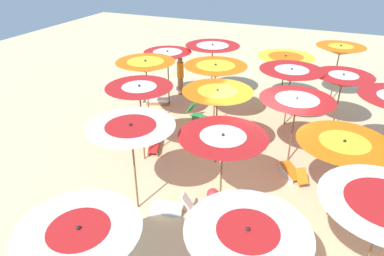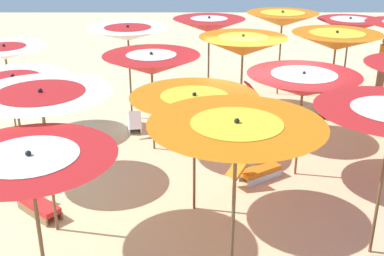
{
  "view_description": "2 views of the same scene",
  "coord_description": "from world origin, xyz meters",
  "px_view_note": "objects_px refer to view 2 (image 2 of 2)",
  "views": [
    {
      "loc": [
        9.14,
        1.75,
        6.19
      ],
      "look_at": [
        0.38,
        -1.98,
        1.06
      ],
      "focal_mm": 32.54,
      "sensor_mm": 36.0,
      "label": 1
    },
    {
      "loc": [
        1.55,
        9.88,
        4.71
      ],
      "look_at": [
        1.55,
        0.89,
        1.02
      ],
      "focal_mm": 45.28,
      "sensor_mm": 36.0,
      "label": 2
    }
  ],
  "objects_px": {
    "beach_umbrella_0": "(350,26)",
    "beach_umbrella_19": "(30,168)",
    "beach_umbrella_6": "(336,41)",
    "beach_umbrella_9": "(14,86)",
    "beach_umbrella_3": "(128,34)",
    "lounger_2": "(324,106)",
    "beach_umbrella_1": "(282,19)",
    "lounger_0": "(234,98)",
    "lounger_4": "(134,122)",
    "beach_umbrella_18": "(236,139)",
    "lounger_1": "(329,81)",
    "beach_umbrella_8": "(152,64)",
    "beach_umbrella_7": "(243,46)",
    "beach_umbrella_2": "(209,25)",
    "beach_umbrella_4": "(5,53)",
    "lounger_5": "(36,202)",
    "beach_umbrella_13": "(194,107)",
    "beachgoer_0": "(383,64)",
    "lounger_3": "(257,171)",
    "beach_umbrella_12": "(303,85)",
    "beach_ball": "(169,137)",
    "beach_umbrella_14": "(42,104)"
  },
  "relations": [
    {
      "from": "beach_umbrella_0",
      "to": "beach_umbrella_19",
      "type": "bearing_deg",
      "value": 55.33
    },
    {
      "from": "beach_umbrella_6",
      "to": "beach_umbrella_9",
      "type": "bearing_deg",
      "value": 23.55
    },
    {
      "from": "beach_umbrella_3",
      "to": "lounger_2",
      "type": "bearing_deg",
      "value": -176.39
    },
    {
      "from": "beach_umbrella_1",
      "to": "lounger_0",
      "type": "distance_m",
      "value": 2.72
    },
    {
      "from": "lounger_2",
      "to": "lounger_4",
      "type": "distance_m",
      "value": 5.22
    },
    {
      "from": "beach_umbrella_18",
      "to": "lounger_1",
      "type": "height_order",
      "value": "beach_umbrella_18"
    },
    {
      "from": "beach_umbrella_0",
      "to": "beach_umbrella_8",
      "type": "height_order",
      "value": "beach_umbrella_0"
    },
    {
      "from": "beach_umbrella_7",
      "to": "beach_umbrella_8",
      "type": "relative_size",
      "value": 1.09
    },
    {
      "from": "beach_umbrella_2",
      "to": "beach_umbrella_3",
      "type": "relative_size",
      "value": 1.02
    },
    {
      "from": "beach_umbrella_7",
      "to": "beach_umbrella_18",
      "type": "relative_size",
      "value": 0.97
    },
    {
      "from": "beach_umbrella_0",
      "to": "beach_umbrella_4",
      "type": "relative_size",
      "value": 1.06
    },
    {
      "from": "lounger_0",
      "to": "lounger_1",
      "type": "bearing_deg",
      "value": -172.74
    },
    {
      "from": "beach_umbrella_4",
      "to": "lounger_1",
      "type": "bearing_deg",
      "value": -158.38
    },
    {
      "from": "lounger_5",
      "to": "lounger_4",
      "type": "bearing_deg",
      "value": 112.79
    },
    {
      "from": "beach_umbrella_13",
      "to": "beach_umbrella_7",
      "type": "bearing_deg",
      "value": -108.19
    },
    {
      "from": "lounger_1",
      "to": "beach_umbrella_8",
      "type": "bearing_deg",
      "value": -67.22
    },
    {
      "from": "beach_umbrella_13",
      "to": "beach_umbrella_19",
      "type": "bearing_deg",
      "value": 54.27
    },
    {
      "from": "beach_umbrella_1",
      "to": "lounger_4",
      "type": "bearing_deg",
      "value": 35.39
    },
    {
      "from": "beach_umbrella_2",
      "to": "beach_umbrella_3",
      "type": "distance_m",
      "value": 2.31
    },
    {
      "from": "beach_umbrella_1",
      "to": "beach_umbrella_4",
      "type": "height_order",
      "value": "beach_umbrella_1"
    },
    {
      "from": "beach_umbrella_1",
      "to": "beachgoer_0",
      "type": "bearing_deg",
      "value": -177.22
    },
    {
      "from": "beach_umbrella_8",
      "to": "beach_umbrella_13",
      "type": "height_order",
      "value": "beach_umbrella_8"
    },
    {
      "from": "beach_umbrella_18",
      "to": "lounger_2",
      "type": "bearing_deg",
      "value": -113.71
    },
    {
      "from": "beach_umbrella_2",
      "to": "lounger_5",
      "type": "height_order",
      "value": "beach_umbrella_2"
    },
    {
      "from": "lounger_2",
      "to": "lounger_3",
      "type": "relative_size",
      "value": 1.01
    },
    {
      "from": "beach_umbrella_3",
      "to": "beach_umbrella_18",
      "type": "relative_size",
      "value": 0.98
    },
    {
      "from": "beach_umbrella_0",
      "to": "beach_umbrella_13",
      "type": "bearing_deg",
      "value": 55.74
    },
    {
      "from": "lounger_5",
      "to": "beachgoer_0",
      "type": "relative_size",
      "value": 0.68
    },
    {
      "from": "beach_umbrella_12",
      "to": "lounger_2",
      "type": "bearing_deg",
      "value": -112.4
    },
    {
      "from": "beach_umbrella_0",
      "to": "beach_umbrella_4",
      "type": "bearing_deg",
      "value": 18.1
    },
    {
      "from": "beach_umbrella_9",
      "to": "lounger_3",
      "type": "relative_size",
      "value": 1.81
    },
    {
      "from": "beach_umbrella_6",
      "to": "beach_umbrella_13",
      "type": "bearing_deg",
      "value": 50.9
    },
    {
      "from": "beach_umbrella_3",
      "to": "beach_umbrella_8",
      "type": "xyz_separation_m",
      "value": [
        -0.75,
        2.01,
        -0.27
      ]
    },
    {
      "from": "beach_ball",
      "to": "beach_umbrella_12",
      "type": "bearing_deg",
      "value": 150.01
    },
    {
      "from": "beach_umbrella_7",
      "to": "beach_umbrella_13",
      "type": "relative_size",
      "value": 1.12
    },
    {
      "from": "beach_umbrella_9",
      "to": "beach_umbrella_12",
      "type": "xyz_separation_m",
      "value": [
        -5.58,
        -0.03,
        0.02
      ]
    },
    {
      "from": "beach_umbrella_0",
      "to": "beach_umbrella_7",
      "type": "height_order",
      "value": "beach_umbrella_7"
    },
    {
      "from": "beach_umbrella_19",
      "to": "lounger_3",
      "type": "xyz_separation_m",
      "value": [
        -3.16,
        -3.73,
        -1.97
      ]
    },
    {
      "from": "lounger_1",
      "to": "lounger_5",
      "type": "distance_m",
      "value": 10.36
    },
    {
      "from": "lounger_1",
      "to": "beach_umbrella_4",
      "type": "bearing_deg",
      "value": -87.58
    },
    {
      "from": "beachgoer_0",
      "to": "beach_umbrella_8",
      "type": "bearing_deg",
      "value": -44.33
    },
    {
      "from": "beach_umbrella_4",
      "to": "beach_umbrella_13",
      "type": "bearing_deg",
      "value": 139.88
    },
    {
      "from": "lounger_4",
      "to": "beach_umbrella_4",
      "type": "bearing_deg",
      "value": 78.33
    },
    {
      "from": "beach_umbrella_3",
      "to": "beach_ball",
      "type": "xyz_separation_m",
      "value": [
        -1.07,
        1.7,
        -2.1
      ]
    },
    {
      "from": "beach_umbrella_14",
      "to": "beach_umbrella_6",
      "type": "bearing_deg",
      "value": -139.35
    },
    {
      "from": "beach_umbrella_6",
      "to": "lounger_3",
      "type": "relative_size",
      "value": 2.01
    },
    {
      "from": "beach_umbrella_12",
      "to": "beach_umbrella_14",
      "type": "distance_m",
      "value": 4.88
    },
    {
      "from": "beach_umbrella_3",
      "to": "beach_umbrella_6",
      "type": "distance_m",
      "value": 5.24
    },
    {
      "from": "beach_umbrella_13",
      "to": "beach_ball",
      "type": "bearing_deg",
      "value": -78.45
    },
    {
      "from": "beach_umbrella_4",
      "to": "beach_umbrella_14",
      "type": "xyz_separation_m",
      "value": [
        -2.21,
        4.49,
        0.29
      ]
    }
  ]
}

